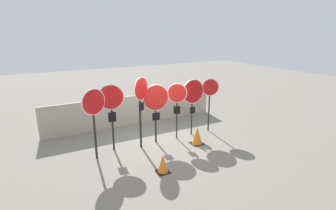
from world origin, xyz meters
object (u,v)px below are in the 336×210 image
(stop_sign_5, at_px, (193,94))
(stop_sign_0, at_px, (94,109))
(stop_sign_4, at_px, (177,98))
(traffic_cone_1, at_px, (163,164))
(stop_sign_2, at_px, (141,98))
(traffic_cone_0, at_px, (197,136))
(stop_sign_6, at_px, (210,92))
(stop_sign_1, at_px, (111,104))
(stop_sign_3, at_px, (156,102))

(stop_sign_5, bearing_deg, stop_sign_0, -177.08)
(stop_sign_4, bearing_deg, traffic_cone_1, -99.80)
(stop_sign_2, bearing_deg, traffic_cone_0, -54.22)
(stop_sign_5, xyz_separation_m, stop_sign_6, (0.80, 0.01, 0.00))
(stop_sign_0, xyz_separation_m, stop_sign_1, (0.64, 0.35, -0.02))
(traffic_cone_0, bearing_deg, stop_sign_0, 170.79)
(stop_sign_0, distance_m, traffic_cone_1, 2.66)
(stop_sign_3, height_order, stop_sign_6, same)
(stop_sign_0, relative_size, stop_sign_2, 0.92)
(stop_sign_3, bearing_deg, stop_sign_6, 8.67)
(stop_sign_1, height_order, stop_sign_5, stop_sign_1)
(stop_sign_3, bearing_deg, stop_sign_4, 5.18)
(stop_sign_6, xyz_separation_m, traffic_cone_0, (-1.11, -0.81, -1.32))
(stop_sign_3, bearing_deg, stop_sign_1, -176.69)
(stop_sign_5, distance_m, traffic_cone_1, 3.31)
(stop_sign_0, bearing_deg, stop_sign_5, -18.07)
(stop_sign_0, xyz_separation_m, stop_sign_5, (3.75, 0.24, -0.05))
(stop_sign_2, bearing_deg, stop_sign_4, -31.56)
(stop_sign_0, distance_m, stop_sign_3, 2.20)
(stop_sign_2, height_order, traffic_cone_0, stop_sign_2)
(stop_sign_5, bearing_deg, stop_sign_3, 179.92)
(stop_sign_2, relative_size, stop_sign_5, 1.13)
(stop_sign_3, bearing_deg, stop_sign_5, 8.74)
(stop_sign_0, distance_m, stop_sign_1, 0.73)
(stop_sign_3, xyz_separation_m, traffic_cone_1, (-0.74, -1.94, -1.29))
(traffic_cone_0, xyz_separation_m, traffic_cone_1, (-1.99, -1.16, -0.05))
(stop_sign_5, bearing_deg, stop_sign_4, -176.04)
(stop_sign_1, bearing_deg, traffic_cone_1, -55.14)
(stop_sign_1, xyz_separation_m, stop_sign_4, (2.38, -0.17, -0.05))
(stop_sign_1, xyz_separation_m, traffic_cone_1, (0.81, -2.07, -1.39))
(traffic_cone_1, bearing_deg, stop_sign_0, 130.19)
(stop_sign_2, relative_size, stop_sign_6, 1.15)
(stop_sign_3, xyz_separation_m, stop_sign_5, (1.56, 0.02, 0.07))
(traffic_cone_0, height_order, traffic_cone_1, traffic_cone_0)
(stop_sign_4, bearing_deg, stop_sign_6, 32.17)
(stop_sign_3, height_order, traffic_cone_0, stop_sign_3)
(stop_sign_5, bearing_deg, traffic_cone_1, -140.25)
(stop_sign_5, relative_size, traffic_cone_0, 3.46)
(stop_sign_2, xyz_separation_m, stop_sign_5, (2.17, 0.14, -0.17))
(stop_sign_6, bearing_deg, stop_sign_2, -154.92)
(stop_sign_1, bearing_deg, stop_sign_5, 11.51)
(stop_sign_6, height_order, traffic_cone_1, stop_sign_6)
(stop_sign_1, bearing_deg, stop_sign_6, 12.02)
(stop_sign_4, relative_size, stop_sign_5, 0.97)
(stop_sign_4, relative_size, stop_sign_6, 0.99)
(stop_sign_3, distance_m, traffic_cone_1, 2.45)
(stop_sign_1, height_order, stop_sign_4, stop_sign_1)
(stop_sign_2, xyz_separation_m, stop_sign_4, (1.44, 0.08, -0.19))
(stop_sign_3, relative_size, traffic_cone_1, 4.01)
(stop_sign_4, distance_m, stop_sign_6, 1.53)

